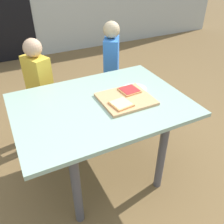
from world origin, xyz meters
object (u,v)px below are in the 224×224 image
at_px(dining_table, 101,114).
at_px(pizza_slice_far_right, 129,90).
at_px(pizza_slice_near_left, 121,104).
at_px(child_right, 111,66).
at_px(cutting_board, 126,99).
at_px(plate_white_right, 134,89).
at_px(child_left, 40,87).

height_order(dining_table, pizza_slice_far_right, pizza_slice_far_right).
xyz_separation_m(dining_table, pizza_slice_near_left, (0.10, -0.11, 0.12)).
distance_m(pizza_slice_near_left, child_right, 0.94).
height_order(dining_table, cutting_board, cutting_board).
height_order(dining_table, child_right, child_right).
height_order(cutting_board, pizza_slice_near_left, pizza_slice_near_left).
bearing_deg(child_right, dining_table, -121.41).
xyz_separation_m(pizza_slice_near_left, child_right, (0.35, 0.86, -0.13)).
relative_size(dining_table, child_right, 1.17).
relative_size(plate_white_right, child_left, 0.19).
height_order(cutting_board, plate_white_right, cutting_board).
bearing_deg(child_right, pizza_slice_far_right, -106.09).
bearing_deg(child_left, pizza_slice_near_left, -62.64).
bearing_deg(plate_white_right, cutting_board, -142.63).
bearing_deg(child_left, dining_table, -65.81).
distance_m(pizza_slice_near_left, plate_white_right, 0.27).
distance_m(dining_table, pizza_slice_near_left, 0.20).
relative_size(cutting_board, child_right, 0.35).
distance_m(cutting_board, pizza_slice_near_left, 0.10).
height_order(cutting_board, pizza_slice_far_right, pizza_slice_far_right).
distance_m(cutting_board, plate_white_right, 0.17).
height_order(pizza_slice_near_left, child_right, child_right).
relative_size(pizza_slice_far_right, child_right, 0.14).
distance_m(child_left, child_right, 0.76).
distance_m(cutting_board, child_left, 0.87).
xyz_separation_m(cutting_board, plate_white_right, (0.14, 0.10, -0.01)).
relative_size(cutting_board, plate_white_right, 1.92).
height_order(pizza_slice_far_right, child_right, child_right).
bearing_deg(pizza_slice_near_left, plate_white_right, 39.12).
bearing_deg(pizza_slice_near_left, dining_table, 132.86).
relative_size(dining_table, child_left, 1.21).
bearing_deg(pizza_slice_near_left, cutting_board, 42.16).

